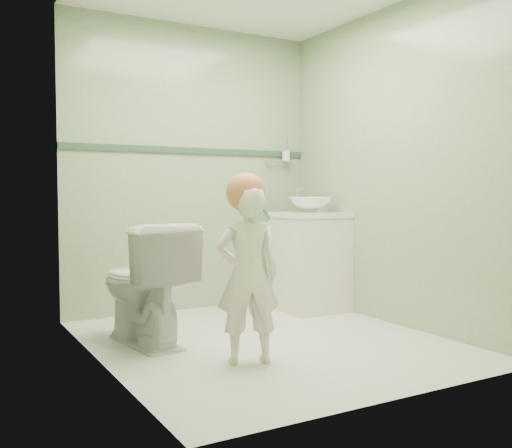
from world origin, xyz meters
TOP-DOWN VIEW (x-y plane):
  - ground at (0.00, 0.00)m, footprint 2.50×2.50m
  - room_shell at (0.00, 0.00)m, footprint 2.50×2.54m
  - trim_stripe at (0.00, 1.24)m, footprint 2.20×0.02m
  - vanity at (0.84, 0.70)m, footprint 0.52×0.50m
  - counter at (0.84, 0.70)m, footprint 0.54×0.52m
  - basin at (0.84, 0.70)m, footprint 0.37×0.37m
  - faucet at (0.84, 0.89)m, footprint 0.03×0.13m
  - cup_holder at (0.89, 1.18)m, footprint 0.26×0.07m
  - toilet at (-0.74, 0.34)m, footprint 0.55×0.84m
  - toddler at (-0.35, -0.37)m, footprint 0.43×0.35m
  - hair_cap at (-0.35, -0.34)m, footprint 0.23×0.23m
  - teal_toothbrush at (-0.32, -0.51)m, footprint 0.11×0.14m

SIDE VIEW (x-z plane):
  - ground at x=0.00m, z-range 0.00..0.00m
  - vanity at x=0.84m, z-range 0.00..0.80m
  - toilet at x=-0.74m, z-range 0.00..0.80m
  - toddler at x=-0.35m, z-range 0.00..1.03m
  - counter at x=0.84m, z-range 0.79..0.83m
  - teal_toothbrush at x=-0.32m, z-range 0.84..0.92m
  - basin at x=0.84m, z-range 0.83..0.96m
  - faucet at x=0.84m, z-range 0.88..1.06m
  - hair_cap at x=-0.35m, z-range 0.88..1.11m
  - room_shell at x=0.00m, z-range 0.00..2.40m
  - cup_holder at x=0.89m, z-range 1.22..1.43m
  - trim_stripe at x=0.00m, z-range 1.33..1.38m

